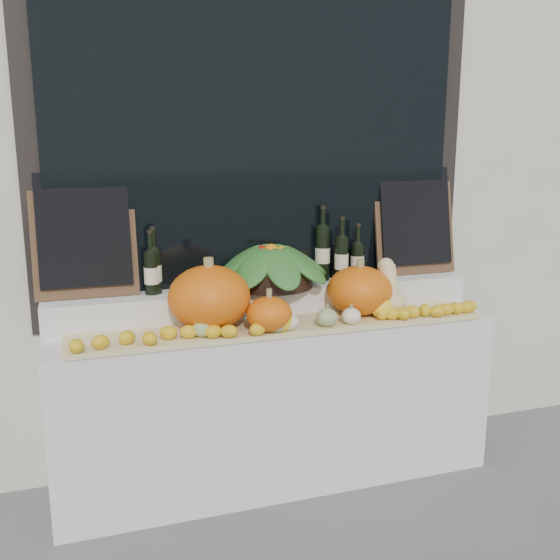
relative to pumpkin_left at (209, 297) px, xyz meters
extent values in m
cube|color=beige|center=(0.36, 0.81, 1.19)|extent=(7.00, 0.90, 4.50)
cube|color=black|center=(0.36, 0.36, 0.84)|extent=(2.40, 0.04, 2.10)
cube|color=black|center=(0.36, 0.33, 0.84)|extent=(2.20, 0.02, 2.00)
cube|color=silver|center=(0.36, 0.08, -0.62)|extent=(2.30, 0.55, 0.88)
cube|color=silver|center=(0.36, 0.23, -0.10)|extent=(2.30, 0.25, 0.16)
cube|color=tan|center=(0.36, -0.04, -0.17)|extent=(2.10, 0.32, 0.02)
ellipsoid|color=#E0610B|center=(0.00, 0.00, 0.00)|extent=(0.52, 0.52, 0.31)
ellipsoid|color=#E0610B|center=(0.80, 0.01, -0.03)|extent=(0.39, 0.39, 0.26)
ellipsoid|color=#E0610B|center=(0.26, -0.13, -0.07)|extent=(0.29, 0.29, 0.17)
ellipsoid|color=#D8B97F|center=(0.97, -0.06, -0.09)|extent=(0.14, 0.14, 0.13)
cylinder|color=#D8B97F|center=(0.97, -0.01, 0.02)|extent=(0.09, 0.14, 0.18)
sphere|color=#D8B97F|center=(0.97, 0.03, 0.09)|extent=(0.09, 0.09, 0.09)
ellipsoid|color=#3C6B20|center=(0.56, -0.15, -0.11)|extent=(0.11, 0.11, 0.09)
cylinder|color=olive|center=(0.56, -0.15, -0.05)|extent=(0.02, 0.02, 0.02)
ellipsoid|color=#3C6B20|center=(0.29, -0.16, -0.11)|extent=(0.11, 0.11, 0.10)
cylinder|color=olive|center=(0.29, -0.16, -0.04)|extent=(0.02, 0.02, 0.02)
ellipsoid|color=#EEE5BF|center=(0.36, -0.15, -0.12)|extent=(0.10, 0.10, 0.08)
cylinder|color=olive|center=(0.36, -0.15, -0.06)|extent=(0.02, 0.02, 0.02)
ellipsoid|color=yellow|center=(0.31, -0.16, -0.10)|extent=(0.11, 0.11, 0.12)
cylinder|color=olive|center=(0.31, -0.16, -0.03)|extent=(0.02, 0.02, 0.02)
ellipsoid|color=#EEE5BF|center=(0.69, -0.15, -0.11)|extent=(0.10, 0.10, 0.08)
cylinder|color=olive|center=(0.69, -0.15, -0.06)|extent=(0.02, 0.02, 0.02)
ellipsoid|color=yellow|center=(0.88, -0.10, -0.10)|extent=(0.11, 0.11, 0.11)
cylinder|color=olive|center=(0.88, -0.10, -0.03)|extent=(0.02, 0.02, 0.02)
ellipsoid|color=#3C6B20|center=(-0.06, -0.12, -0.11)|extent=(0.09, 0.09, 0.08)
cylinder|color=olive|center=(-0.06, -0.12, -0.06)|extent=(0.02, 0.02, 0.02)
cylinder|color=black|center=(0.38, 0.22, 0.03)|extent=(0.44, 0.44, 0.11)
cylinder|color=black|center=(-0.24, 0.24, 0.09)|extent=(0.07, 0.07, 0.22)
cylinder|color=black|center=(-0.24, 0.24, 0.24)|extent=(0.03, 0.03, 0.10)
cylinder|color=beige|center=(-0.24, 0.24, 0.08)|extent=(0.08, 0.08, 0.08)
cylinder|color=black|center=(-0.24, 0.24, 0.30)|extent=(0.03, 0.03, 0.02)
cylinder|color=black|center=(-0.23, 0.25, 0.09)|extent=(0.07, 0.07, 0.23)
cylinder|color=black|center=(-0.23, 0.25, 0.26)|extent=(0.03, 0.03, 0.10)
cylinder|color=beige|center=(-0.23, 0.25, 0.08)|extent=(0.08, 0.08, 0.08)
cylinder|color=black|center=(-0.23, 0.25, 0.31)|extent=(0.03, 0.03, 0.02)
cylinder|color=black|center=(0.70, 0.28, 0.13)|extent=(0.08, 0.08, 0.30)
cylinder|color=black|center=(0.70, 0.28, 0.33)|extent=(0.03, 0.03, 0.10)
cylinder|color=beige|center=(0.70, 0.28, 0.12)|extent=(0.08, 0.08, 0.08)
cylinder|color=black|center=(0.70, 0.28, 0.39)|extent=(0.03, 0.03, 0.02)
cylinder|color=black|center=(0.79, 0.21, 0.10)|extent=(0.07, 0.07, 0.25)
cylinder|color=black|center=(0.79, 0.21, 0.28)|extent=(0.03, 0.03, 0.10)
cylinder|color=beige|center=(0.79, 0.21, 0.09)|extent=(0.08, 0.08, 0.08)
cylinder|color=black|center=(0.79, 0.21, 0.33)|extent=(0.03, 0.03, 0.02)
cylinder|color=black|center=(0.90, 0.25, 0.08)|extent=(0.07, 0.07, 0.20)
cylinder|color=black|center=(0.90, 0.25, 0.23)|extent=(0.03, 0.03, 0.10)
cylinder|color=beige|center=(0.90, 0.25, 0.07)|extent=(0.08, 0.08, 0.08)
cylinder|color=black|center=(0.90, 0.25, 0.29)|extent=(0.03, 0.03, 0.02)
cube|color=#4C331E|center=(-0.56, 0.30, 0.29)|extent=(0.50, 0.13, 0.61)
cube|color=black|center=(-0.56, 0.29, 0.32)|extent=(0.44, 0.12, 0.55)
cube|color=#4C331E|center=(1.28, 0.30, 0.29)|extent=(0.50, 0.13, 0.61)
cube|color=black|center=(1.28, 0.29, 0.32)|extent=(0.44, 0.12, 0.55)
camera|label=1|loc=(-0.59, -2.89, 0.74)|focal=40.00mm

